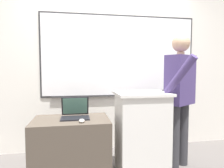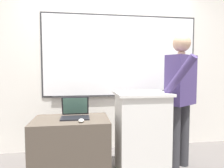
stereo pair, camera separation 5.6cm
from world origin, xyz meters
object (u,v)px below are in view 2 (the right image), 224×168
wireless_keyboard (145,92)px  side_desk (71,148)px  computer_mouse_by_keyboard (165,91)px  laptop (75,111)px  person_presenter (181,92)px  lectern_podium (142,133)px  computer_mouse_by_laptop (81,121)px

wireless_keyboard → side_desk: bearing=171.9°
computer_mouse_by_keyboard → laptop: bearing=170.4°
person_presenter → computer_mouse_by_keyboard: (-0.26, -0.12, 0.03)m
laptop → wireless_keyboard: size_ratio=0.78×
side_desk → person_presenter: person_presenter is taller
lectern_podium → wireless_keyboard: wireless_keyboard is taller
laptop → computer_mouse_by_laptop: laptop is taller
side_desk → wireless_keyboard: wireless_keyboard is taller
wireless_keyboard → computer_mouse_by_laptop: wireless_keyboard is taller
lectern_podium → laptop: size_ratio=3.01×
wireless_keyboard → laptop: bearing=166.7°
computer_mouse_by_laptop → computer_mouse_by_keyboard: bearing=3.6°
side_desk → wireless_keyboard: (0.84, -0.12, 0.65)m
lectern_podium → side_desk: size_ratio=1.14×
side_desk → computer_mouse_by_laptop: size_ratio=8.61×
computer_mouse_by_laptop → side_desk: bearing=124.9°
wireless_keyboard → computer_mouse_by_keyboard: 0.24m
person_presenter → computer_mouse_by_laptop: person_presenter is taller
side_desk → laptop: size_ratio=2.65×
person_presenter → laptop: 1.32m
side_desk → lectern_podium: bearing=-4.0°
computer_mouse_by_laptop → lectern_podium: bearing=8.9°
person_presenter → wireless_keyboard: bearing=163.2°
wireless_keyboard → computer_mouse_by_laptop: bearing=-176.2°
side_desk → computer_mouse_by_keyboard: computer_mouse_by_keyboard is taller
laptop → computer_mouse_by_keyboard: 1.08m
side_desk → computer_mouse_by_keyboard: (1.08, -0.11, 0.66)m
lectern_podium → person_presenter: (0.52, 0.07, 0.48)m
person_presenter → laptop: person_presenter is taller
lectern_podium → computer_mouse_by_keyboard: size_ratio=9.80×
person_presenter → laptop: size_ratio=5.17×
person_presenter → laptop: bearing=146.0°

